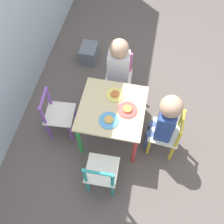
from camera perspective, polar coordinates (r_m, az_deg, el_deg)
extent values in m
plane|color=#5B514C|center=(2.63, 0.00, -4.63)|extent=(6.00, 6.00, 0.00)
cube|color=beige|center=(2.22, 0.00, 0.83)|extent=(0.56, 0.56, 0.02)
cylinder|color=#DB3D38|center=(2.31, 4.87, -8.45)|extent=(0.04, 0.04, 0.46)
cylinder|color=orange|center=(2.54, 6.54, 1.62)|extent=(0.04, 0.04, 0.46)
cylinder|color=green|center=(2.35, -7.10, -6.27)|extent=(0.04, 0.04, 0.46)
cylinder|color=#387AD1|center=(2.59, -4.30, 3.40)|extent=(0.04, 0.04, 0.46)
cube|color=silver|center=(2.66, 1.41, 7.43)|extent=(0.28, 0.28, 0.02)
cylinder|color=#E5599E|center=(2.71, -1.15, 4.03)|extent=(0.03, 0.03, 0.27)
cylinder|color=#E5599E|center=(2.70, 3.31, 3.54)|extent=(0.03, 0.03, 0.27)
cylinder|color=#E5599E|center=(2.84, -0.53, 7.47)|extent=(0.03, 0.03, 0.27)
cylinder|color=#E5599E|center=(2.83, 3.76, 7.01)|extent=(0.03, 0.03, 0.27)
cylinder|color=#E5599E|center=(2.64, -0.58, 11.08)|extent=(0.03, 0.03, 0.26)
cylinder|color=#E5599E|center=(2.63, 4.08, 10.60)|extent=(0.03, 0.03, 0.26)
cylinder|color=#E5599E|center=(2.55, 1.82, 12.61)|extent=(0.04, 0.21, 0.02)
cube|color=silver|center=(2.36, 11.40, -4.37)|extent=(0.28, 0.28, 0.02)
cylinder|color=yellow|center=(2.54, 8.94, -3.25)|extent=(0.03, 0.03, 0.27)
cylinder|color=yellow|center=(2.44, 7.95, -7.47)|extent=(0.03, 0.03, 0.27)
cylinder|color=yellow|center=(2.55, 13.59, -4.36)|extent=(0.03, 0.03, 0.27)
cylinder|color=yellow|center=(2.45, 12.83, -8.61)|extent=(0.03, 0.03, 0.27)
cylinder|color=yellow|center=(2.32, 14.89, -1.37)|extent=(0.03, 0.03, 0.26)
cylinder|color=yellow|center=(2.22, 14.12, -5.92)|extent=(0.03, 0.03, 0.26)
cylinder|color=yellow|center=(2.17, 15.17, -2.15)|extent=(0.21, 0.04, 0.02)
cube|color=silver|center=(2.18, -2.23, -12.48)|extent=(0.27, 0.27, 0.02)
cylinder|color=teal|center=(2.35, 0.99, -11.65)|extent=(0.03, 0.03, 0.27)
cylinder|color=teal|center=(2.36, -4.18, -10.80)|extent=(0.03, 0.03, 0.27)
cylinder|color=teal|center=(2.28, 0.09, -16.59)|extent=(0.03, 0.03, 0.27)
cylinder|color=teal|center=(2.30, -5.32, -15.65)|extent=(0.03, 0.03, 0.27)
cylinder|color=teal|center=(2.03, 0.10, -14.65)|extent=(0.03, 0.03, 0.26)
cylinder|color=teal|center=(2.05, -5.92, -13.60)|extent=(0.03, 0.03, 0.26)
cylinder|color=teal|center=(1.93, -3.09, -13.11)|extent=(0.03, 0.21, 0.02)
cube|color=silver|center=(2.46, -11.31, -0.45)|extent=(0.28, 0.28, 0.02)
cylinder|color=#8E51BC|center=(2.51, -8.94, -4.45)|extent=(0.03, 0.03, 0.27)
cylinder|color=#8E51BC|center=(2.61, -8.04, -0.33)|extent=(0.03, 0.03, 0.27)
cylinder|color=#8E51BC|center=(2.56, -13.57, -3.90)|extent=(0.03, 0.03, 0.27)
cylinder|color=#8E51BC|center=(2.66, -12.51, 0.11)|extent=(0.03, 0.03, 0.27)
cylinder|color=#8E51BC|center=(2.34, -14.86, -0.88)|extent=(0.03, 0.03, 0.26)
cylinder|color=#8E51BC|center=(2.44, -13.65, 3.37)|extent=(0.03, 0.03, 0.26)
cylinder|color=#8E51BC|center=(2.29, -14.85, 2.86)|extent=(0.21, 0.04, 0.02)
cylinder|color=#4C608E|center=(2.70, -0.02, 3.76)|extent=(0.07, 0.07, 0.29)
cylinder|color=#4C608E|center=(2.69, 2.10, 3.52)|extent=(0.07, 0.07, 0.29)
cube|color=silver|center=(2.51, 1.44, 9.68)|extent=(0.15, 0.21, 0.35)
sphere|color=tan|center=(2.33, 1.57, 13.68)|extent=(0.17, 0.17, 0.17)
cylinder|color=#4C608E|center=(2.50, 8.40, -4.18)|extent=(0.07, 0.07, 0.29)
cylinder|color=#4C608E|center=(2.46, 7.92, -6.17)|extent=(0.07, 0.07, 0.29)
cube|color=#2D478E|center=(2.21, 11.64, -2.21)|extent=(0.21, 0.16, 0.33)
sphere|color=tan|center=(2.01, 12.82, 1.16)|extent=(0.18, 0.18, 0.18)
cylinder|color=#EADB66|center=(2.28, 0.64, 3.75)|extent=(0.16, 0.16, 0.01)
cylinder|color=#CC6633|center=(2.27, 0.65, 3.96)|extent=(0.07, 0.07, 0.02)
cylinder|color=#E54C47|center=(2.20, 3.35, 0.48)|extent=(0.17, 0.17, 0.01)
cylinder|color=#D6843D|center=(2.19, 3.37, 0.67)|extent=(0.08, 0.08, 0.02)
cylinder|color=#4C9EE0|center=(2.14, -0.68, -1.85)|extent=(0.16, 0.16, 0.01)
cylinder|color=gold|center=(2.13, -0.69, -1.67)|extent=(0.07, 0.07, 0.02)
cube|color=slate|center=(3.15, -5.00, 12.62)|extent=(0.24, 0.18, 0.20)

